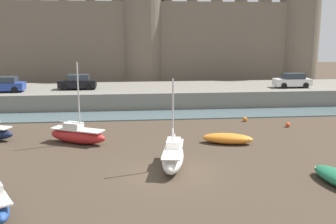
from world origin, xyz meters
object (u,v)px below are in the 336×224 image
at_px(sailboat_foreground_left, 77,135).
at_px(rowboat_foreground_centre, 228,138).
at_px(mooring_buoy_near_channel, 288,125).
at_px(car_quay_west, 292,81).
at_px(mooring_buoy_off_centre, 245,119).
at_px(car_quay_east, 78,82).
at_px(car_quay_centre_east, 5,85).
at_px(sailboat_foreground_right, 173,156).

height_order(sailboat_foreground_left, rowboat_foreground_centre, sailboat_foreground_left).
relative_size(mooring_buoy_near_channel, car_quay_west, 0.10).
xyz_separation_m(mooring_buoy_off_centre, car_quay_east, (-16.08, 9.83, 2.37)).
bearing_deg(mooring_buoy_near_channel, rowboat_foreground_centre, -145.45).
distance_m(sailboat_foreground_left, car_quay_centre_east, 17.00).
bearing_deg(car_quay_centre_east, sailboat_foreground_left, -57.17).
distance_m(mooring_buoy_near_channel, mooring_buoy_off_centre, 3.91).
bearing_deg(mooring_buoy_off_centre, car_quay_west, 47.22).
xyz_separation_m(car_quay_centre_east, car_quay_east, (7.43, 1.28, 0.00)).
xyz_separation_m(rowboat_foreground_centre, car_quay_east, (-12.68, 16.73, 2.18)).
height_order(mooring_buoy_near_channel, mooring_buoy_off_centre, same).
height_order(sailboat_foreground_left, mooring_buoy_off_centre, sailboat_foreground_left).
distance_m(sailboat_foreground_left, rowboat_foreground_centre, 11.03).
relative_size(rowboat_foreground_centre, car_quay_west, 0.95).
xyz_separation_m(rowboat_foreground_centre, mooring_buoy_near_channel, (6.42, 4.42, -0.19)).
bearing_deg(car_quay_east, rowboat_foreground_centre, -52.85).
xyz_separation_m(sailboat_foreground_left, mooring_buoy_off_centre, (14.36, 5.64, -0.44)).
bearing_deg(rowboat_foreground_centre, mooring_buoy_off_centre, 63.74).
distance_m(sailboat_foreground_left, mooring_buoy_near_channel, 17.67).
bearing_deg(mooring_buoy_near_channel, sailboat_foreground_right, -140.35).
bearing_deg(car_quay_east, car_quay_centre_east, -170.24).
xyz_separation_m(sailboat_foreground_left, mooring_buoy_near_channel, (17.38, 3.17, -0.44)).
xyz_separation_m(mooring_buoy_near_channel, car_quay_centre_east, (-26.54, 11.03, 2.37)).
xyz_separation_m(sailboat_foreground_right, car_quay_west, (16.05, 20.32, 1.88)).
distance_m(rowboat_foreground_centre, mooring_buoy_near_channel, 7.80).
relative_size(sailboat_foreground_right, car_quay_west, 1.32).
relative_size(mooring_buoy_off_centre, car_quay_east, 0.10).
height_order(sailboat_foreground_left, mooring_buoy_near_channel, sailboat_foreground_left).
relative_size(rowboat_foreground_centre, sailboat_foreground_right, 0.72).
distance_m(rowboat_foreground_centre, car_quay_centre_east, 25.46).
bearing_deg(rowboat_foreground_centre, car_quay_west, 53.69).
bearing_deg(sailboat_foreground_left, sailboat_foreground_right, -42.92).
bearing_deg(sailboat_foreground_left, car_quay_centre_east, 122.83).
xyz_separation_m(sailboat_foreground_right, car_quay_east, (-8.11, 21.42, 1.88)).
relative_size(sailboat_foreground_left, mooring_buoy_near_channel, 15.00).
bearing_deg(car_quay_west, rowboat_foreground_centre, -126.31).
bearing_deg(mooring_buoy_near_channel, car_quay_east, 147.21).
xyz_separation_m(rowboat_foreground_centre, car_quay_centre_east, (-20.11, 15.45, 2.18)).
relative_size(sailboat_foreground_right, car_quay_centre_east, 1.32).
xyz_separation_m(rowboat_foreground_centre, sailboat_foreground_right, (-4.56, -4.68, 0.29)).
height_order(mooring_buoy_near_channel, car_quay_east, car_quay_east).
relative_size(sailboat_foreground_left, car_quay_east, 1.45).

